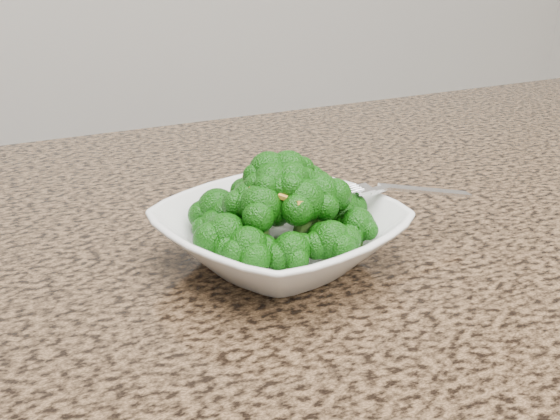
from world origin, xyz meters
name	(u,v)px	position (x,y,z in m)	size (l,w,h in m)	color
granite_counter	(350,285)	(0.00, 0.30, 0.89)	(1.64, 1.04, 0.03)	brown
bowl	(280,236)	(-0.05, 0.34, 0.92)	(0.20, 0.20, 0.05)	white
broccoli_pile	(280,174)	(-0.05, 0.34, 0.98)	(0.18, 0.18, 0.07)	#105209
garlic_topping	(280,134)	(-0.05, 0.34, 1.02)	(0.11, 0.11, 0.01)	gold
fork	(382,189)	(0.05, 0.34, 0.96)	(0.16, 0.03, 0.01)	silver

